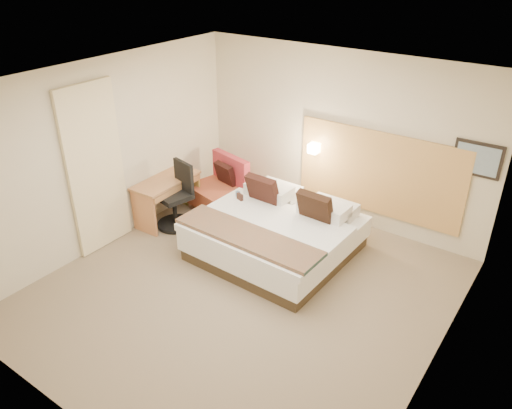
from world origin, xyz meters
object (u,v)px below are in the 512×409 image
Objects in this scene: side_table at (238,215)px; bed at (277,233)px; desk_chair at (177,201)px; desk at (168,188)px; lounge_chair at (220,189)px.

bed is at bearing -11.96° from side_table.
bed is 2.05× the size of desk_chair.
desk is at bearing -174.74° from bed.
desk_chair is (-0.88, -0.41, 0.16)m from side_table.
bed is 1.64m from lounge_chair.
desk is (-1.96, -0.18, 0.23)m from bed.
desk reaches higher than side_table.
bed is at bearing -21.54° from lounge_chair.
side_table is at bearing 25.07° from desk_chair.
lounge_chair is 0.96× the size of desk_chair.
desk_chair is (-0.19, -0.84, 0.07)m from lounge_chair.
desk is (-0.44, -0.78, 0.20)m from lounge_chair.
lounge_chair is at bearing 60.69° from desk.
lounge_chair is 0.81m from side_table.
lounge_chair reaches higher than side_table.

